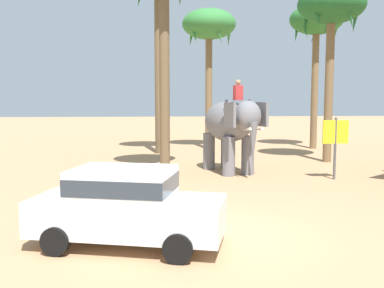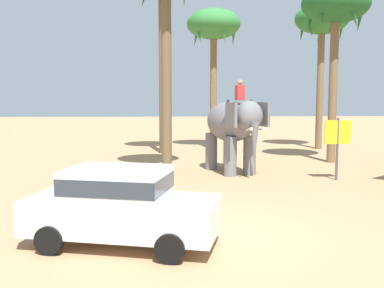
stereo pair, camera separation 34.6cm
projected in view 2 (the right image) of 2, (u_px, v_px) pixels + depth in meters
name	position (u px, v px, depth m)	size (l,w,h in m)	color
ground_plane	(210.00, 234.00, 10.78)	(120.00, 120.00, 0.00)	tan
car_sedan_foreground	(120.00, 203.00, 9.84)	(4.39, 2.66, 1.70)	white
elephant_with_mahout	(233.00, 126.00, 19.07)	(2.63, 4.01, 3.88)	slate
palm_tree_behind_elephant	(322.00, 23.00, 27.14)	(3.20, 3.20, 8.67)	brown
palm_tree_far_back	(214.00, 28.00, 27.14)	(3.20, 3.20, 8.37)	brown
palm_tree_leaning_seaward	(336.00, 9.00, 21.52)	(3.20, 3.20, 8.44)	brown
signboard_yellow	(338.00, 136.00, 17.46)	(1.00, 0.10, 2.40)	#4C4C51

